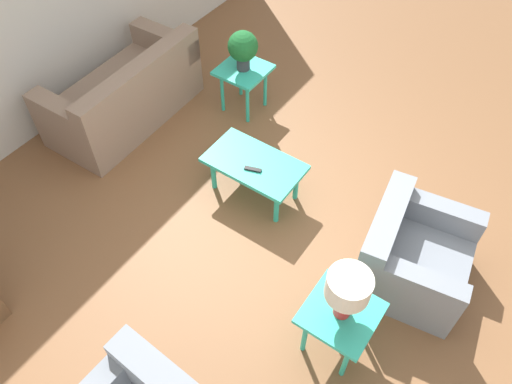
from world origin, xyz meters
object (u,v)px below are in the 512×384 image
(armchair, at_px, (411,255))
(table_lamp, at_px, (348,290))
(side_table_lamp, at_px, (340,317))
(sofa, at_px, (126,95))
(potted_plant, at_px, (243,48))
(coffee_table, at_px, (254,166))
(side_table_plant, at_px, (244,75))

(armchair, bearing_deg, table_lamp, 158.89)
(armchair, distance_m, side_table_lamp, 0.94)
(sofa, relative_size, table_lamp, 3.78)
(potted_plant, bearing_deg, coffee_table, 130.08)
(sofa, height_order, armchair, sofa)
(side_table_lamp, bearing_deg, sofa, -18.18)
(potted_plant, xyz_separation_m, table_lamp, (-2.25, 1.93, 0.06))
(armchair, height_order, side_table_plant, armchair)
(armchair, xyz_separation_m, coffee_table, (1.61, -0.03, 0.08))
(side_table_lamp, distance_m, table_lamp, 0.41)
(side_table_plant, bearing_deg, potted_plant, 135.00)
(sofa, bearing_deg, potted_plant, 131.08)
(sofa, bearing_deg, side_table_lamp, 70.23)
(table_lamp, bearing_deg, armchair, -102.26)
(armchair, xyz_separation_m, table_lamp, (0.20, 0.91, 0.57))
(armchair, height_order, potted_plant, potted_plant)
(side_table_plant, xyz_separation_m, side_table_lamp, (-2.25, 1.93, 0.00))
(sofa, bearing_deg, coffee_table, 84.72)
(armchair, height_order, coffee_table, armchair)
(armchair, bearing_deg, potted_plant, 58.48)
(coffee_table, height_order, potted_plant, potted_plant)
(sofa, relative_size, side_table_plant, 3.24)
(sofa, relative_size, potted_plant, 3.97)
(coffee_table, bearing_deg, armchair, 179.04)
(side_table_lamp, distance_m, potted_plant, 2.98)
(sofa, xyz_separation_m, side_table_lamp, (-3.20, 1.05, 0.14))
(coffee_table, bearing_deg, table_lamp, 146.44)
(sofa, relative_size, coffee_table, 1.91)
(side_table_plant, relative_size, table_lamp, 1.17)
(side_table_plant, relative_size, potted_plant, 1.23)
(armchair, height_order, table_lamp, table_lamp)
(sofa, xyz_separation_m, coffee_table, (-1.79, 0.12, 0.06))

